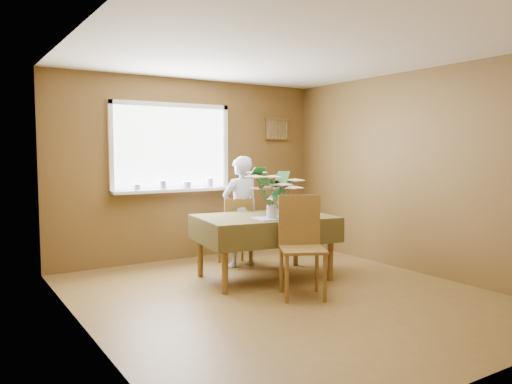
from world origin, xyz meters
TOP-DOWN VIEW (x-y plane):
  - floor at (0.00, 0.00)m, footprint 4.50×4.50m
  - ceiling at (0.00, 0.00)m, footprint 4.50×4.50m
  - wall_back at (0.00, 2.25)m, footprint 4.00×0.00m
  - wall_front at (0.00, -2.25)m, footprint 4.00×0.00m
  - wall_left at (-2.00, 0.00)m, footprint 0.00×4.50m
  - wall_right at (2.00, 0.00)m, footprint 0.00×4.50m
  - window_assembly at (-0.29, 2.20)m, footprint 1.72×0.20m
  - spoon_rack at (1.45, 2.22)m, footprint 0.44×0.05m
  - dining_table at (0.22, 0.71)m, footprint 1.67×1.25m
  - chair_far at (0.27, 1.46)m, footprint 0.45×0.45m
  - chair_near at (0.17, -0.05)m, footprint 0.60×0.60m
  - seated_woman at (0.31, 1.41)m, footprint 0.53×0.35m
  - flower_bouquet at (0.17, 0.48)m, footprint 0.61×0.61m
  - side_plate at (0.71, 0.77)m, footprint 0.29×0.29m
  - table_knife at (0.33, 0.44)m, footprint 0.03×0.20m

SIDE VIEW (x-z plane):
  - floor at x=0.00m, z-range 0.00..0.00m
  - chair_far at x=0.27m, z-range 0.04..0.94m
  - chair_near at x=0.17m, z-range 0.04..1.08m
  - dining_table at x=0.22m, z-range 0.28..1.04m
  - seated_woman at x=0.31m, z-range 0.00..1.44m
  - side_plate at x=0.71m, z-range 0.75..0.76m
  - table_knife at x=0.33m, z-range 0.76..0.76m
  - flower_bouquet at x=0.17m, z-range 0.83..1.35m
  - wall_back at x=0.00m, z-range -0.75..3.25m
  - wall_front at x=0.00m, z-range -0.75..3.25m
  - wall_left at x=-2.00m, z-range -1.00..3.50m
  - wall_right at x=2.00m, z-range -1.00..3.50m
  - window_assembly at x=-0.29m, z-range 0.75..1.97m
  - spoon_rack at x=1.45m, z-range 1.69..2.02m
  - ceiling at x=0.00m, z-range 2.50..2.50m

